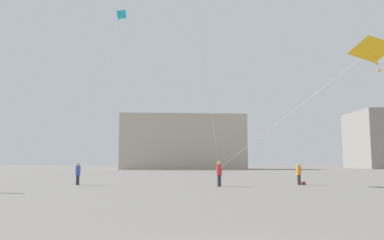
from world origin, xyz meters
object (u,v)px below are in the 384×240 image
handbag_beside_flyer (303,183)px  person_in_orange (299,173)px  kite_amber_delta (360,60)px  building_left_hall (183,142)px  person_in_blue (78,173)px  person_in_red (219,173)px  kite_cyan_delta (120,18)px

handbag_beside_flyer → person_in_orange: bearing=-164.1°
person_in_orange → kite_amber_delta: 16.91m
person_in_orange → building_left_hall: bearing=-145.7°
person_in_blue → building_left_hall: (7.79, 52.27, 4.97)m
person_in_blue → kite_amber_delta: size_ratio=0.11×
person_in_blue → kite_amber_delta: bearing=-106.6°
person_in_orange → person_in_red: person_in_red is taller
kite_cyan_delta → person_in_orange: bearing=-10.7°
person_in_orange → handbag_beside_flyer: person_in_orange is taller
person_in_red → handbag_beside_flyer: person_in_red is taller
person_in_orange → kite_amber_delta: (-2.75, -16.09, 4.41)m
person_in_orange → person_in_blue: 17.05m
kite_amber_delta → handbag_beside_flyer: 17.29m
person_in_orange → person_in_red: 6.53m
person_in_red → kite_cyan_delta: kite_cyan_delta is taller
person_in_blue → kite_amber_delta: (14.29, -16.32, 4.39)m
kite_amber_delta → kite_cyan_delta: 23.97m
kite_cyan_delta → person_in_red: bearing=-28.1°
kite_amber_delta → building_left_hall: (-6.50, 68.59, 0.59)m
person_in_blue → building_left_hall: bearing=23.8°
building_left_hall → handbag_beside_flyer: building_left_hall is taller
person_in_orange → handbag_beside_flyer: bearing=130.2°
person_in_red → kite_cyan_delta: size_ratio=0.13×
kite_cyan_delta → handbag_beside_flyer: size_ratio=42.87×
person_in_red → building_left_hall: size_ratio=0.07×
building_left_hall → kite_cyan_delta: bearing=-96.1°
person_in_orange → person_in_blue: person_in_blue is taller
kite_amber_delta → kite_cyan_delta: size_ratio=1.14×
building_left_hall → handbag_beside_flyer: (9.60, -52.40, -5.79)m
kite_cyan_delta → building_left_hall: kite_cyan_delta is taller
person_in_orange → kite_cyan_delta: (-14.54, 2.74, 13.40)m
kite_cyan_delta → handbag_beside_flyer: kite_cyan_delta is taller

